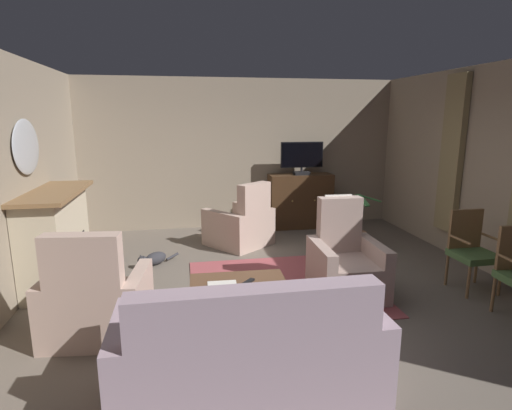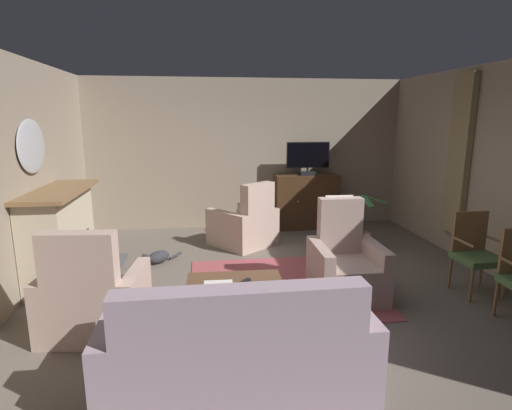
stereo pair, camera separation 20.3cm
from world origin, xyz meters
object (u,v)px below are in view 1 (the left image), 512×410
Objects in this scene: armchair_near_window at (346,265)px; potted_plant_on_hearth_side at (356,237)px; sofa_floral at (251,356)px; wall_mirror_oval at (26,147)px; television at (302,157)px; armchair_angled_to_table at (96,303)px; cat at (154,259)px; tv_remote at (248,282)px; tv_cabinet at (300,202)px; folded_newspaper at (222,285)px; coffee_table at (238,285)px; side_chair_beside_plant at (472,249)px; armchair_by_fireplace at (241,226)px; fireplace at (58,239)px.

armchair_near_window is 1.27× the size of potted_plant_on_hearth_side.
sofa_floral is 2.22× the size of potted_plant_on_hearth_side.
television is (4.10, 2.04, -0.39)m from wall_mirror_oval.
armchair_angled_to_table is 1.95× the size of cat.
tv_remote is 1.20m from sofa_floral.
television is 4.81× the size of tv_remote.
armchair_angled_to_table reaches higher than sofa_floral.
folded_newspaper is at bearing -117.66° from tv_cabinet.
coffee_table is 6.06× the size of tv_remote.
cat is at bearing -176.58° from potted_plant_on_hearth_side.
armchair_near_window is at bearing 152.44° from tv_remote.
armchair_by_fireplace is at bearing 138.73° from side_chair_beside_plant.
coffee_table is 3.00m from potted_plant_on_hearth_side.
armchair_by_fireplace is 1.59m from cat.
wall_mirror_oval is at bearing 165.39° from armchair_near_window.
armchair_angled_to_table reaches higher than coffee_table.
tv_remote is 2.97m from potted_plant_on_hearth_side.
wall_mirror_oval is at bearing 149.74° from coffee_table.
sofa_floral is 3.98m from potted_plant_on_hearth_side.
armchair_near_window is at bearing 10.79° from armchair_angled_to_table.
armchair_near_window is (3.53, -0.99, -0.23)m from fireplace.
side_chair_beside_plant is 1.91m from potted_plant_on_hearth_side.
armchair_near_window is at bearing -14.61° from wall_mirror_oval.
armchair_by_fireplace reaches higher than folded_newspaper.
television is (3.85, 2.04, 0.79)m from fireplace.
armchair_by_fireplace is (2.55, 1.14, -0.25)m from fireplace.
potted_plant_on_hearth_side is (2.29, 3.25, -0.13)m from sofa_floral.
side_chair_beside_plant is at bearing 5.29° from coffee_table.
tv_remote is at bearing 81.66° from sofa_floral.
side_chair_beside_plant is (3.15, 0.36, 0.09)m from folded_newspaper.
wall_mirror_oval is 0.77× the size of armchair_angled_to_table.
potted_plant_on_hearth_side is at bearing 7.46° from wall_mirror_oval.
television is 3.52m from side_chair_beside_plant.
armchair_angled_to_table is 0.96× the size of armchair_near_window.
television is 0.40× the size of sofa_floral.
potted_plant_on_hearth_side is at bearing 30.28° from armchair_angled_to_table.
tv_cabinet is 5.06m from sofa_floral.
folded_newspaper is 0.26× the size of armchair_near_window.
cat is at bearing -148.89° from television.
fireplace reaches higher than folded_newspaper.
tv_cabinet is at bearing 111.64° from side_chair_beside_plant.
tv_cabinet reaches higher than side_chair_beside_plant.
armchair_near_window is (1.45, 1.66, 0.02)m from sofa_floral.
folded_newspaper is 0.24× the size of armchair_by_fireplace.
coffee_table is (2.40, -1.40, -1.39)m from wall_mirror_oval.
cat is (-2.38, 1.40, -0.26)m from armchair_near_window.
armchair_near_window reaches higher than coffee_table.
cat is (1.15, 0.41, -0.49)m from fireplace.
side_chair_beside_plant is at bearing 5.12° from armchair_angled_to_table.
armchair_angled_to_table is 4.21m from potted_plant_on_hearth_side.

